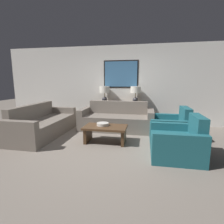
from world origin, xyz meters
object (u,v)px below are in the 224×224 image
at_px(couch_by_back_wall, 116,120).
at_px(console_table, 120,114).
at_px(armchair_near_camera, 178,143).
at_px(couch_by_side, 43,125).
at_px(decorative_bowl, 103,124).
at_px(table_lamp_left, 105,91).
at_px(table_lamp_right, 136,92).
at_px(coffee_table, 105,131).
at_px(armchair_near_back_wall, 170,129).

bearing_deg(couch_by_back_wall, console_table, 90.00).
height_order(couch_by_back_wall, armchair_near_camera, couch_by_back_wall).
bearing_deg(couch_by_back_wall, couch_by_side, -153.14).
xyz_separation_m(decorative_bowl, armchair_near_camera, (1.64, -0.59, -0.15)).
distance_m(console_table, table_lamp_left, 0.91).
bearing_deg(table_lamp_left, armchair_near_camera, -49.80).
bearing_deg(armchair_near_camera, table_lamp_right, 112.14).
xyz_separation_m(coffee_table, decorative_bowl, (-0.08, 0.06, 0.15)).
relative_size(coffee_table, decorative_bowl, 3.46).
bearing_deg(coffee_table, console_table, 87.70).
bearing_deg(table_lamp_left, console_table, 0.00).
distance_m(console_table, armchair_near_camera, 2.81).
distance_m(couch_by_back_wall, couch_by_side, 2.10).
height_order(couch_by_back_wall, coffee_table, couch_by_back_wall).
distance_m(couch_by_side, armchair_near_camera, 3.45).
distance_m(table_lamp_left, couch_by_back_wall, 1.18).
xyz_separation_m(console_table, table_lamp_left, (-0.52, 0.00, 0.75)).
xyz_separation_m(couch_by_side, decorative_bowl, (1.72, -0.18, 0.14)).
distance_m(console_table, coffee_table, 1.85).
xyz_separation_m(table_lamp_right, decorative_bowl, (-0.68, -1.79, -0.68)).
height_order(couch_by_side, armchair_near_camera, couch_by_side).
height_order(couch_by_back_wall, decorative_bowl, couch_by_back_wall).
height_order(table_lamp_right, armchair_near_camera, table_lamp_right).
bearing_deg(coffee_table, armchair_near_back_wall, 18.72).
distance_m(table_lamp_left, armchair_near_back_wall, 2.55).
distance_m(table_lamp_left, coffee_table, 2.08).
distance_m(console_table, decorative_bowl, 1.80).
height_order(table_lamp_right, decorative_bowl, table_lamp_right).
bearing_deg(table_lamp_right, decorative_bowl, -110.64).
relative_size(table_lamp_right, couch_by_side, 0.25).
bearing_deg(console_table, decorative_bowl, -94.89).
distance_m(decorative_bowl, armchair_near_back_wall, 1.72).
bearing_deg(armchair_near_back_wall, console_table, 138.45).
xyz_separation_m(console_table, decorative_bowl, (-0.15, -1.79, 0.07)).
distance_m(table_lamp_right, coffee_table, 2.11).
xyz_separation_m(coffee_table, armchair_near_back_wall, (1.56, 0.53, -0.01)).
relative_size(couch_by_back_wall, coffee_table, 2.17).
bearing_deg(armchair_near_camera, console_table, 122.04).
bearing_deg(armchair_near_back_wall, coffee_table, -161.28).
bearing_deg(table_lamp_right, couch_by_side, -146.08).
bearing_deg(coffee_table, couch_by_side, 172.30).
xyz_separation_m(table_lamp_right, couch_by_side, (-2.39, -1.61, -0.83)).
xyz_separation_m(console_table, armchair_near_back_wall, (1.49, -1.32, -0.09)).
xyz_separation_m(couch_by_side, armchair_near_camera, (3.36, -0.77, -0.01)).
relative_size(couch_by_back_wall, armchair_near_back_wall, 2.27).
relative_size(table_lamp_right, decorative_bowl, 1.90).
bearing_deg(armchair_near_back_wall, couch_by_back_wall, 156.14).
xyz_separation_m(table_lamp_left, coffee_table, (0.45, -1.85, -0.83)).
height_order(armchair_near_back_wall, armchair_near_camera, same).
xyz_separation_m(table_lamp_right, coffee_table, (-0.60, -1.85, -0.83)).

